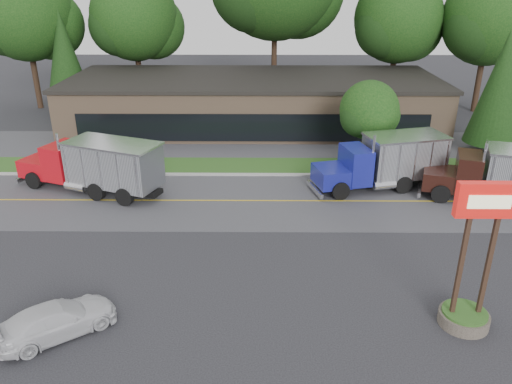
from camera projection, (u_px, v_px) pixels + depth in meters
ground at (200, 286)px, 21.78m from camera, size 140.00×140.00×0.00m
road at (217, 201)px, 30.04m from camera, size 60.00×8.00×0.02m
center_line at (217, 201)px, 30.04m from camera, size 60.00×0.12×0.01m
curb at (222, 175)px, 33.89m from camera, size 60.00×0.30×0.12m
grass_verge at (224, 166)px, 35.54m from camera, size 60.00×3.40×0.03m
far_parking at (228, 144)px, 40.13m from camera, size 60.00×7.00×0.02m
strip_mall at (254, 102)px, 44.82m from camera, size 32.00×12.00×4.00m
bilo_sign at (471, 280)px, 18.60m from camera, size 2.20×1.90×5.95m
tree_far_a at (27, 17)px, 47.90m from camera, size 9.66×9.10×13.79m
tree_far_b at (136, 21)px, 49.84m from camera, size 9.15×8.61×13.05m
tree_far_d at (399, 23)px, 48.76m from camera, size 9.05×8.52×12.91m
tree_far_e at (490, 23)px, 46.79m from camera, size 9.25×8.70×13.19m
evergreen_left at (65, 57)px, 47.28m from camera, size 4.33×4.33×9.83m
evergreen_right at (500, 88)px, 36.15m from camera, size 4.00×4.00×9.09m
tree_verge at (370, 113)px, 33.97m from camera, size 4.27×4.02×6.09m
dump_truck_red at (96, 164)px, 30.61m from camera, size 9.85×5.81×3.36m
dump_truck_blue at (387, 160)px, 31.29m from camera, size 8.60×4.45×3.36m
dump_truck_maroon at (507, 175)px, 29.04m from camera, size 8.58×4.93×3.36m
rally_car at (57, 320)px, 18.63m from camera, size 4.56×4.05×1.27m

